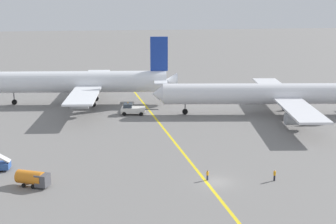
% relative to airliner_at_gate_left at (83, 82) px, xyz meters
% --- Properties ---
extents(ground_plane, '(600.00, 600.00, 0.00)m').
position_rel_airliner_at_gate_left_xyz_m(ground_plane, '(21.30, -54.86, -5.67)').
color(ground_plane, slate).
extents(taxiway_stripe, '(11.00, 119.58, 0.01)m').
position_rel_airliner_at_gate_left_xyz_m(taxiway_stripe, '(18.91, -44.86, -5.66)').
color(taxiway_stripe, yellow).
rests_on(taxiway_stripe, ground).
extents(airliner_at_gate_left, '(48.59, 45.60, 17.04)m').
position_rel_airliner_at_gate_left_xyz_m(airliner_at_gate_left, '(0.00, 0.00, 0.00)').
color(airliner_at_gate_left, white).
rests_on(airliner_at_gate_left, ground).
extents(airliner_being_pushed, '(56.99, 46.91, 14.39)m').
position_rel_airliner_at_gate_left_xyz_m(airliner_being_pushed, '(44.74, -16.77, -0.91)').
color(airliner_being_pushed, silver).
rests_on(airliner_being_pushed, ground).
extents(pushback_tug, '(8.80, 3.70, 2.90)m').
position_rel_airliner_at_gate_left_xyz_m(pushback_tug, '(11.50, -12.35, -4.44)').
color(pushback_tug, white).
rests_on(pushback_tug, ground).
extents(gse_fuel_bowser_stubby, '(5.24, 3.69, 2.40)m').
position_rel_airliner_at_gate_left_xyz_m(gse_fuel_bowser_stubby, '(-5.68, -52.74, -4.33)').
color(gse_fuel_bowser_stubby, orange).
rests_on(gse_fuel_bowser_stubby, ground).
extents(ground_crew_wing_walker_right, '(0.36, 0.36, 1.58)m').
position_rel_airliner_at_gate_left_xyz_m(ground_crew_wing_walker_right, '(20.10, -53.86, -4.85)').
color(ground_crew_wing_walker_right, '#2D3351').
rests_on(ground_crew_wing_walker_right, ground).
extents(ground_crew_marshaller_foreground, '(0.36, 0.36, 1.76)m').
position_rel_airliner_at_gate_left_xyz_m(ground_crew_marshaller_foreground, '(30.08, -55.53, -4.75)').
color(ground_crew_marshaller_foreground, black).
rests_on(ground_crew_marshaller_foreground, ground).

